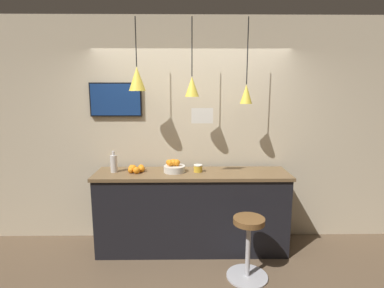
% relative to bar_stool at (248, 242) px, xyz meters
% --- Properties ---
extents(ground_plane, '(14.00, 14.00, 0.00)m').
position_rel_bar_stool_xyz_m(ground_plane, '(-0.59, 0.07, -0.41)').
color(ground_plane, brown).
extents(back_wall, '(8.00, 0.06, 2.90)m').
position_rel_bar_stool_xyz_m(back_wall, '(-0.59, 0.99, 1.04)').
color(back_wall, beige).
rests_on(back_wall, ground_plane).
extents(service_counter, '(2.35, 0.56, 1.00)m').
position_rel_bar_stool_xyz_m(service_counter, '(-0.59, 0.60, 0.09)').
color(service_counter, black).
rests_on(service_counter, ground_plane).
extents(bar_stool, '(0.44, 0.44, 0.68)m').
position_rel_bar_stool_xyz_m(bar_stool, '(0.00, 0.00, 0.00)').
color(bar_stool, '#B7B7BC').
rests_on(bar_stool, ground_plane).
extents(fruit_bowl, '(0.26, 0.26, 0.16)m').
position_rel_bar_stool_xyz_m(fruit_bowl, '(-0.81, 0.62, 0.66)').
color(fruit_bowl, beige).
rests_on(fruit_bowl, service_counter).
extents(orange_pile, '(0.21, 0.22, 0.09)m').
position_rel_bar_stool_xyz_m(orange_pile, '(-1.27, 0.62, 0.63)').
color(orange_pile, orange).
rests_on(orange_pile, service_counter).
extents(juice_bottle, '(0.08, 0.08, 0.26)m').
position_rel_bar_stool_xyz_m(juice_bottle, '(-1.54, 0.62, 0.70)').
color(juice_bottle, silver).
rests_on(juice_bottle, service_counter).
extents(spread_jar, '(0.11, 0.11, 0.09)m').
position_rel_bar_stool_xyz_m(spread_jar, '(-0.51, 0.62, 0.64)').
color(spread_jar, gold).
rests_on(spread_jar, service_counter).
extents(pendant_lamp_left, '(0.20, 0.20, 0.82)m').
position_rel_bar_stool_xyz_m(pendant_lamp_left, '(-1.22, 0.62, 1.71)').
color(pendant_lamp_left, black).
extents(pendant_lamp_middle, '(0.17, 0.17, 0.89)m').
position_rel_bar_stool_xyz_m(pendant_lamp_middle, '(-0.59, 0.62, 1.62)').
color(pendant_lamp_middle, black).
extents(pendant_lamp_right, '(0.14, 0.14, 0.97)m').
position_rel_bar_stool_xyz_m(pendant_lamp_right, '(0.05, 0.62, 1.54)').
color(pendant_lamp_right, black).
extents(mounted_tv, '(0.66, 0.04, 0.43)m').
position_rel_bar_stool_xyz_m(mounted_tv, '(-1.55, 0.93, 1.46)').
color(mounted_tv, black).
extents(hanging_menu_board, '(0.24, 0.01, 0.17)m').
position_rel_bar_stool_xyz_m(hanging_menu_board, '(-0.48, 0.40, 1.30)').
color(hanging_menu_board, white).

